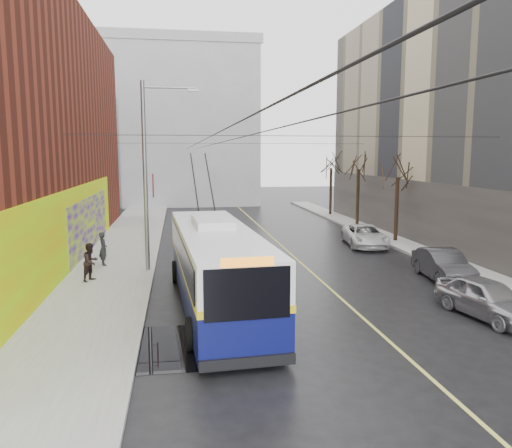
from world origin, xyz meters
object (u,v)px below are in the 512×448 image
(tree_mid, at_px, (359,159))
(pedestrian_a, at_px, (103,249))
(parked_car_b, at_px, (443,265))
(parked_car_c, at_px, (365,236))
(trolleybus, at_px, (216,265))
(following_car, at_px, (206,234))
(pedestrian_b, at_px, (91,262))
(streetlight_pole, at_px, (149,172))
(tree_near, at_px, (398,165))
(parked_car_a, at_px, (487,298))
(tree_far, at_px, (331,159))

(tree_mid, bearing_deg, pedestrian_a, -146.37)
(tree_mid, bearing_deg, parked_car_b, -96.93)
(parked_car_b, xyz_separation_m, parked_car_c, (-0.43, 8.50, -0.03))
(trolleybus, relative_size, parked_car_b, 2.90)
(following_car, height_order, pedestrian_b, pedestrian_b)
(tree_mid, relative_size, parked_car_b, 1.59)
(streetlight_pole, bearing_deg, tree_near, 21.62)
(tree_near, height_order, pedestrian_a, tree_near)
(tree_near, bearing_deg, pedestrian_b, -156.42)
(tree_near, xyz_separation_m, pedestrian_b, (-17.63, -7.70, -3.99))
(trolleybus, height_order, pedestrian_a, trolleybus)
(trolleybus, bearing_deg, parked_car_a, -19.55)
(tree_far, xyz_separation_m, parked_car_c, (-2.43, -14.94, -4.48))
(parked_car_c, bearing_deg, following_car, 178.68)
(tree_near, bearing_deg, parked_car_b, -101.95)
(tree_near, relative_size, pedestrian_b, 3.82)
(following_car, bearing_deg, parked_car_a, -64.85)
(trolleybus, height_order, parked_car_a, trolleybus)
(pedestrian_a, relative_size, pedestrian_b, 1.00)
(tree_far, bearing_deg, following_car, -132.35)
(tree_far, height_order, parked_car_c, tree_far)
(tree_mid, relative_size, pedestrian_b, 3.98)
(parked_car_a, distance_m, pedestrian_a, 17.41)
(parked_car_a, bearing_deg, tree_far, 74.00)
(tree_near, bearing_deg, following_car, 176.83)
(trolleybus, xyz_separation_m, following_car, (0.31, 12.53, -0.84))
(tree_near, xyz_separation_m, parked_car_c, (-2.43, -0.94, -4.31))
(tree_near, relative_size, pedestrian_a, 3.81)
(parked_car_b, xyz_separation_m, following_car, (-10.15, 10.12, 0.06))
(tree_far, bearing_deg, pedestrian_a, -133.22)
(streetlight_pole, distance_m, following_car, 8.38)
(tree_mid, relative_size, pedestrian_a, 3.98)
(tree_mid, bearing_deg, tree_far, 90.00)
(parked_car_c, bearing_deg, tree_far, 88.89)
(pedestrian_a, bearing_deg, tree_near, -96.72)
(trolleybus, height_order, following_car, trolleybus)
(trolleybus, distance_m, parked_car_b, 10.77)
(tree_near, distance_m, parked_car_a, 15.48)
(tree_near, relative_size, trolleybus, 0.52)
(parked_car_b, height_order, pedestrian_b, pedestrian_b)
(parked_car_a, xyz_separation_m, pedestrian_b, (-14.43, 6.83, 0.29))
(streetlight_pole, height_order, tree_far, streetlight_pole)
(parked_car_a, bearing_deg, pedestrian_b, 145.07)
(parked_car_a, height_order, pedestrian_b, pedestrian_b)
(tree_near, xyz_separation_m, tree_far, (0.00, 14.00, 0.17))
(parked_car_c, bearing_deg, parked_car_b, -78.97)
(streetlight_pole, height_order, parked_car_c, streetlight_pole)
(tree_mid, bearing_deg, parked_car_c, -107.01)
(tree_far, relative_size, parked_car_b, 1.56)
(parked_car_c, height_order, following_car, following_car)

